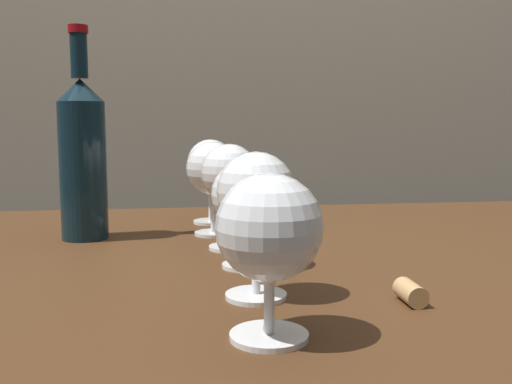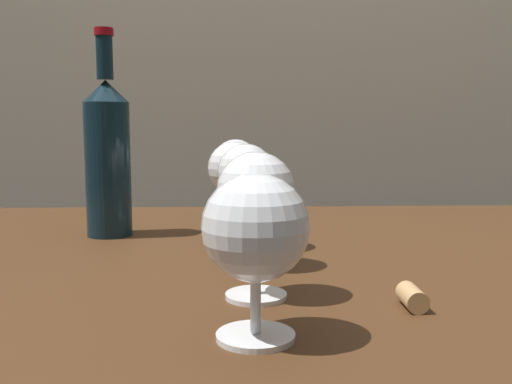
{
  "view_description": "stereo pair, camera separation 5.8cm",
  "coord_description": "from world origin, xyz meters",
  "px_view_note": "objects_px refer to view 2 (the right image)",
  "views": [
    {
      "loc": [
        -0.15,
        -0.79,
        0.95
      ],
      "look_at": [
        -0.08,
        -0.21,
        0.88
      ],
      "focal_mm": 40.09,
      "sensor_mm": 36.0,
      "label": 1
    },
    {
      "loc": [
        -0.1,
        -0.79,
        0.95
      ],
      "look_at": [
        -0.08,
        -0.21,
        0.88
      ],
      "focal_mm": 40.09,
      "sensor_mm": 36.0,
      "label": 2
    }
  ],
  "objects_px": {
    "wine_glass_cabernet": "(256,195)",
    "cork": "(412,297)",
    "wine_glass_pinot": "(246,174)",
    "wine_glass_amber": "(234,170)",
    "wine_glass_empty": "(254,197)",
    "wine_bottle": "(108,154)",
    "wine_glass_white": "(256,230)",
    "wine_glass_merlot": "(236,164)"
  },
  "relations": [
    {
      "from": "wine_glass_cabernet",
      "to": "cork",
      "type": "height_order",
      "value": "wine_glass_cabernet"
    },
    {
      "from": "wine_glass_cabernet",
      "to": "wine_glass_pinot",
      "type": "bearing_deg",
      "value": 91.65
    },
    {
      "from": "wine_glass_cabernet",
      "to": "wine_glass_empty",
      "type": "height_order",
      "value": "wine_glass_cabernet"
    },
    {
      "from": "wine_glass_empty",
      "to": "wine_glass_amber",
      "type": "distance_m",
      "value": 0.22
    },
    {
      "from": "wine_glass_amber",
      "to": "cork",
      "type": "bearing_deg",
      "value": -65.15
    },
    {
      "from": "wine_glass_cabernet",
      "to": "cork",
      "type": "xyz_separation_m",
      "value": [
        0.15,
        -0.04,
        -0.1
      ]
    },
    {
      "from": "wine_glass_amber",
      "to": "wine_bottle",
      "type": "relative_size",
      "value": 0.46
    },
    {
      "from": "wine_glass_amber",
      "to": "wine_glass_white",
      "type": "bearing_deg",
      "value": -87.54
    },
    {
      "from": "wine_glass_cabernet",
      "to": "wine_bottle",
      "type": "relative_size",
      "value": 0.47
    },
    {
      "from": "wine_glass_empty",
      "to": "cork",
      "type": "relative_size",
      "value": 3.2
    },
    {
      "from": "wine_glass_white",
      "to": "wine_bottle",
      "type": "xyz_separation_m",
      "value": [
        -0.22,
        0.45,
        0.04
      ]
    },
    {
      "from": "wine_glass_white",
      "to": "wine_glass_merlot",
      "type": "bearing_deg",
      "value": 91.72
    },
    {
      "from": "wine_glass_merlot",
      "to": "wine_bottle",
      "type": "height_order",
      "value": "wine_bottle"
    },
    {
      "from": "wine_glass_empty",
      "to": "wine_glass_pinot",
      "type": "bearing_deg",
      "value": 94.77
    },
    {
      "from": "wine_glass_cabernet",
      "to": "cork",
      "type": "distance_m",
      "value": 0.19
    },
    {
      "from": "wine_glass_pinot",
      "to": "wine_glass_white",
      "type": "bearing_deg",
      "value": -89.58
    },
    {
      "from": "wine_glass_empty",
      "to": "wine_bottle",
      "type": "xyz_separation_m",
      "value": [
        -0.23,
        0.21,
        0.04
      ]
    },
    {
      "from": "wine_glass_amber",
      "to": "wine_glass_merlot",
      "type": "relative_size",
      "value": 1.0
    },
    {
      "from": "wine_glass_white",
      "to": "wine_glass_pinot",
      "type": "distance_m",
      "value": 0.35
    },
    {
      "from": "wine_glass_white",
      "to": "wine_glass_pinot",
      "type": "bearing_deg",
      "value": 90.42
    },
    {
      "from": "wine_glass_amber",
      "to": "wine_glass_empty",
      "type": "bearing_deg",
      "value": -83.11
    },
    {
      "from": "wine_glass_pinot",
      "to": "wine_glass_merlot",
      "type": "relative_size",
      "value": 1.0
    },
    {
      "from": "wine_glass_white",
      "to": "wine_glass_empty",
      "type": "xyz_separation_m",
      "value": [
        0.01,
        0.24,
        -0.0
      ]
    },
    {
      "from": "wine_glass_cabernet",
      "to": "wine_glass_amber",
      "type": "height_order",
      "value": "wine_glass_cabernet"
    },
    {
      "from": "cork",
      "to": "wine_bottle",
      "type": "bearing_deg",
      "value": 134.95
    },
    {
      "from": "wine_glass_white",
      "to": "wine_glass_cabernet",
      "type": "distance_m",
      "value": 0.11
    },
    {
      "from": "wine_glass_white",
      "to": "cork",
      "type": "relative_size",
      "value": 3.36
    },
    {
      "from": "wine_glass_cabernet",
      "to": "wine_glass_empty",
      "type": "bearing_deg",
      "value": 89.02
    },
    {
      "from": "wine_glass_pinot",
      "to": "wine_glass_amber",
      "type": "xyz_separation_m",
      "value": [
        -0.02,
        0.11,
        -0.0
      ]
    },
    {
      "from": "wine_glass_pinot",
      "to": "wine_glass_amber",
      "type": "bearing_deg",
      "value": 98.96
    },
    {
      "from": "wine_glass_cabernet",
      "to": "wine_glass_empty",
      "type": "xyz_separation_m",
      "value": [
        0.0,
        0.13,
        -0.02
      ]
    },
    {
      "from": "wine_glass_empty",
      "to": "wine_glass_merlot",
      "type": "xyz_separation_m",
      "value": [
        -0.02,
        0.33,
        0.02
      ]
    },
    {
      "from": "wine_glass_empty",
      "to": "wine_glass_amber",
      "type": "height_order",
      "value": "wine_glass_amber"
    },
    {
      "from": "wine_glass_cabernet",
      "to": "wine_glass_amber",
      "type": "distance_m",
      "value": 0.34
    },
    {
      "from": "wine_glass_empty",
      "to": "cork",
      "type": "distance_m",
      "value": 0.24
    },
    {
      "from": "wine_glass_pinot",
      "to": "cork",
      "type": "distance_m",
      "value": 0.33
    },
    {
      "from": "wine_glass_empty",
      "to": "wine_glass_cabernet",
      "type": "bearing_deg",
      "value": -90.98
    },
    {
      "from": "wine_glass_pinot",
      "to": "wine_bottle",
      "type": "bearing_deg",
      "value": 154.08
    },
    {
      "from": "wine_glass_white",
      "to": "wine_glass_cabernet",
      "type": "xyz_separation_m",
      "value": [
        0.0,
        0.11,
        0.01
      ]
    },
    {
      "from": "wine_glass_cabernet",
      "to": "wine_bottle",
      "type": "distance_m",
      "value": 0.41
    },
    {
      "from": "wine_glass_cabernet",
      "to": "wine_glass_merlot",
      "type": "distance_m",
      "value": 0.45
    },
    {
      "from": "wine_glass_cabernet",
      "to": "wine_glass_empty",
      "type": "distance_m",
      "value": 0.13
    }
  ]
}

